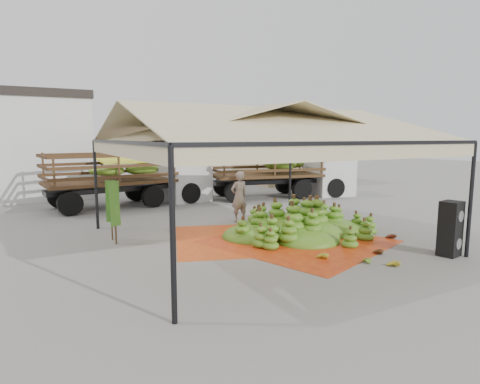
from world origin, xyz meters
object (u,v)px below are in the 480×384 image
truck_left (137,171)px  truck_right (288,167)px  speaker_stack (450,229)px  banana_heap (300,217)px  vendor (239,197)px

truck_left → truck_right: bearing=-14.6°
speaker_stack → truck_left: 13.14m
speaker_stack → truck_left: bearing=102.4°
truck_left → truck_right: truck_right is taller
truck_right → speaker_stack: bearing=-91.5°
banana_heap → truck_left: (-3.23, 8.18, 1.00)m
truck_left → truck_right: size_ratio=0.97×
speaker_stack → vendor: vendor is taller
banana_heap → truck_right: 8.39m
banana_heap → truck_left: bearing=111.5°
banana_heap → speaker_stack: (2.02, -3.84, 0.18)m
speaker_stack → truck_left: truck_left is taller
banana_heap → vendor: bearing=108.5°
banana_heap → truck_left: size_ratio=0.68×
truck_right → vendor: bearing=-128.8°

